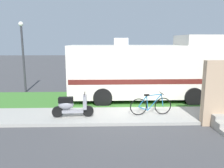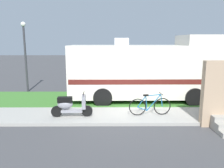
{
  "view_description": "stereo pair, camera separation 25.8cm",
  "coord_description": "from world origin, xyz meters",
  "px_view_note": "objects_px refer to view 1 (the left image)",
  "views": [
    {
      "loc": [
        -0.87,
        -9.96,
        3.07
      ],
      "look_at": [
        -0.55,
        0.3,
        1.1
      ],
      "focal_mm": 35.95,
      "sensor_mm": 36.0,
      "label": 1
    },
    {
      "loc": [
        -0.61,
        -9.96,
        3.07
      ],
      "look_at": [
        -0.55,
        0.3,
        1.1
      ],
      "focal_mm": 35.95,
      "sensor_mm": 36.0,
      "label": 2
    }
  ],
  "objects_px": {
    "pickup_truck_near": "(135,71)",
    "street_lamp_post": "(23,50)",
    "scooter": "(71,106)",
    "motorhome_rv": "(144,70)",
    "bicycle": "(151,105)",
    "bottle_green": "(213,107)"
  },
  "relations": [
    {
      "from": "bottle_green",
      "to": "motorhome_rv",
      "type": "bearing_deg",
      "value": 141.25
    },
    {
      "from": "pickup_truck_near",
      "to": "street_lamp_post",
      "type": "distance_m",
      "value": 7.76
    },
    {
      "from": "scooter",
      "to": "bicycle",
      "type": "relative_size",
      "value": 0.96
    },
    {
      "from": "pickup_truck_near",
      "to": "street_lamp_post",
      "type": "relative_size",
      "value": 1.3
    },
    {
      "from": "motorhome_rv",
      "to": "street_lamp_post",
      "type": "distance_m",
      "value": 7.27
    },
    {
      "from": "scooter",
      "to": "pickup_truck_near",
      "type": "xyz_separation_m",
      "value": [
        3.53,
        7.83,
        0.35
      ]
    },
    {
      "from": "bottle_green",
      "to": "street_lamp_post",
      "type": "bearing_deg",
      "value": 156.09
    },
    {
      "from": "motorhome_rv",
      "to": "bottle_green",
      "type": "height_order",
      "value": "motorhome_rv"
    },
    {
      "from": "bicycle",
      "to": "street_lamp_post",
      "type": "distance_m",
      "value": 8.54
    },
    {
      "from": "motorhome_rv",
      "to": "bicycle",
      "type": "relative_size",
      "value": 4.37
    },
    {
      "from": "bicycle",
      "to": "bottle_green",
      "type": "xyz_separation_m",
      "value": [
        2.89,
        0.62,
        -0.26
      ]
    },
    {
      "from": "bicycle",
      "to": "scooter",
      "type": "bearing_deg",
      "value": -176.93
    },
    {
      "from": "motorhome_rv",
      "to": "pickup_truck_near",
      "type": "xyz_separation_m",
      "value": [
        0.16,
        4.88,
        -0.67
      ]
    },
    {
      "from": "scooter",
      "to": "pickup_truck_near",
      "type": "distance_m",
      "value": 8.6
    },
    {
      "from": "scooter",
      "to": "bottle_green",
      "type": "bearing_deg",
      "value": 7.44
    },
    {
      "from": "pickup_truck_near",
      "to": "bicycle",
      "type": "bearing_deg",
      "value": -92.63
    },
    {
      "from": "pickup_truck_near",
      "to": "bottle_green",
      "type": "relative_size",
      "value": 18.16
    },
    {
      "from": "bottle_green",
      "to": "pickup_truck_near",
      "type": "bearing_deg",
      "value": 109.82
    },
    {
      "from": "scooter",
      "to": "pickup_truck_near",
      "type": "relative_size",
      "value": 0.3
    },
    {
      "from": "motorhome_rv",
      "to": "street_lamp_post",
      "type": "relative_size",
      "value": 1.78
    },
    {
      "from": "bicycle",
      "to": "street_lamp_post",
      "type": "relative_size",
      "value": 0.41
    },
    {
      "from": "bicycle",
      "to": "street_lamp_post",
      "type": "height_order",
      "value": "street_lamp_post"
    }
  ]
}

